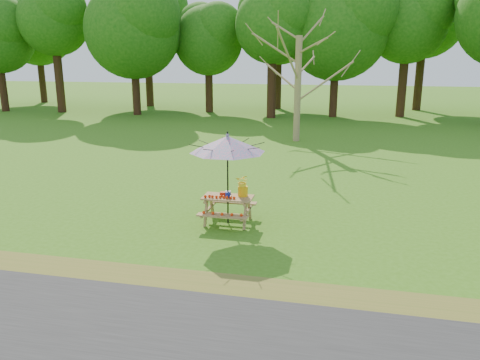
# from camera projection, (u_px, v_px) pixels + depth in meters

# --- Properties ---
(ground) EXTENTS (120.00, 120.00, 0.00)m
(ground) POSITION_uv_depth(u_px,v_px,m) (121.00, 222.00, 11.50)
(ground) COLOR #3C7215
(ground) RESTS_ON ground
(drygrass_strip) EXTENTS (120.00, 1.20, 0.01)m
(drygrass_strip) POSITION_uv_depth(u_px,v_px,m) (53.00, 271.00, 8.86)
(drygrass_strip) COLOR olive
(drygrass_strip) RESTS_ON ground
(picnic_table) EXTENTS (1.20, 1.32, 0.67)m
(picnic_table) POSITION_uv_depth(u_px,v_px,m) (228.00, 210.00, 11.33)
(picnic_table) COLOR #A07448
(picnic_table) RESTS_ON ground
(patio_umbrella) EXTENTS (2.36, 2.36, 2.25)m
(patio_umbrella) POSITION_uv_depth(u_px,v_px,m) (227.00, 144.00, 10.92)
(patio_umbrella) COLOR black
(patio_umbrella) RESTS_ON ground
(produce_bins) EXTENTS (0.27, 0.40, 0.13)m
(produce_bins) POSITION_uv_depth(u_px,v_px,m) (226.00, 194.00, 11.28)
(produce_bins) COLOR red
(produce_bins) RESTS_ON picnic_table
(tomatoes_row) EXTENTS (0.77, 0.13, 0.07)m
(tomatoes_row) POSITION_uv_depth(u_px,v_px,m) (220.00, 197.00, 11.10)
(tomatoes_row) COLOR #F03308
(tomatoes_row) RESTS_ON picnic_table
(flower_bucket) EXTENTS (0.35, 0.31, 0.54)m
(flower_bucket) POSITION_uv_depth(u_px,v_px,m) (243.00, 184.00, 11.22)
(flower_bucket) COLOR #F2AC0C
(flower_bucket) RESTS_ON picnic_table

